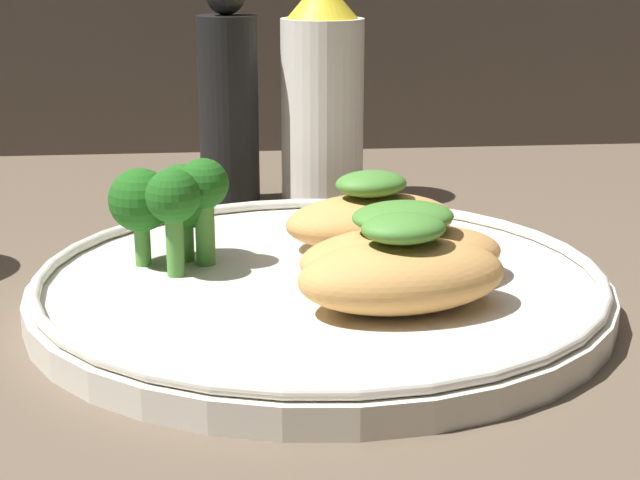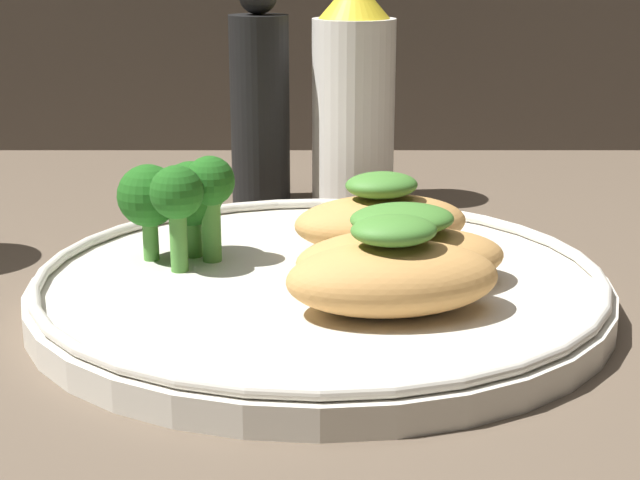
# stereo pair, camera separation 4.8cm
# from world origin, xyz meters

# --- Properties ---
(ground_plane) EXTENTS (1.80, 1.80, 0.01)m
(ground_plane) POSITION_xyz_m (0.00, 0.00, -0.01)
(ground_plane) COLOR brown
(plate) EXTENTS (0.29, 0.29, 0.02)m
(plate) POSITION_xyz_m (0.00, 0.00, 0.01)
(plate) COLOR silver
(plate) RESTS_ON ground_plane
(grilled_meat_front) EXTENTS (0.10, 0.07, 0.04)m
(grilled_meat_front) POSITION_xyz_m (0.03, -0.05, 0.03)
(grilled_meat_front) COLOR tan
(grilled_meat_front) RESTS_ON plate
(grilled_meat_middle) EXTENTS (0.12, 0.08, 0.04)m
(grilled_meat_middle) POSITION_xyz_m (0.04, -0.01, 0.03)
(grilled_meat_middle) COLOR tan
(grilled_meat_middle) RESTS_ON plate
(grilled_meat_back) EXTENTS (0.11, 0.08, 0.04)m
(grilled_meat_back) POSITION_xyz_m (0.03, 0.05, 0.03)
(grilled_meat_back) COLOR tan
(grilled_meat_back) RESTS_ON plate
(broccoli_bunch) EXTENTS (0.06, 0.06, 0.06)m
(broccoli_bunch) POSITION_xyz_m (-0.07, 0.03, 0.05)
(broccoli_bunch) COLOR #4C8E38
(broccoli_bunch) RESTS_ON plate
(sauce_bottle) EXTENTS (0.06, 0.06, 0.15)m
(sauce_bottle) POSITION_xyz_m (0.02, 0.21, 0.07)
(sauce_bottle) COLOR white
(sauce_bottle) RESTS_ON ground_plane
(pepper_grinder) EXTENTS (0.04, 0.04, 0.16)m
(pepper_grinder) POSITION_xyz_m (-0.04, 0.21, 0.07)
(pepper_grinder) COLOR black
(pepper_grinder) RESTS_ON ground_plane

